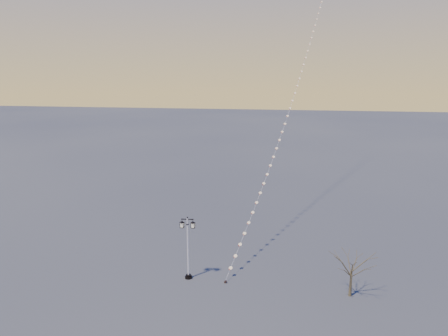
# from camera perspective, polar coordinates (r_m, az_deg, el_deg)

# --- Properties ---
(ground) EXTENTS (300.00, 300.00, 0.00)m
(ground) POSITION_cam_1_polar(r_m,az_deg,el_deg) (33.13, 0.46, -15.69)
(ground) COLOR #404241
(ground) RESTS_ON ground
(street_lamp) EXTENTS (1.28, 0.56, 5.06)m
(street_lamp) POSITION_cam_1_polar(r_m,az_deg,el_deg) (33.36, -4.85, -10.19)
(street_lamp) COLOR black
(street_lamp) RESTS_ON ground
(bare_tree) EXTENTS (2.15, 2.15, 3.57)m
(bare_tree) POSITION_cam_1_polar(r_m,az_deg,el_deg) (32.23, 16.76, -12.20)
(bare_tree) COLOR brown
(bare_tree) RESTS_ON ground
(kite_train) EXTENTS (9.54, 41.49, 29.41)m
(kite_train) POSITION_cam_1_polar(r_m,az_deg,el_deg) (49.89, 9.24, 11.30)
(kite_train) COLOR black
(kite_train) RESTS_ON ground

